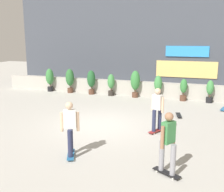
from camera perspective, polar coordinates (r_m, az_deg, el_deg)
name	(u,v)px	position (r m, az deg, el deg)	size (l,w,h in m)	color
ground_plane	(100,125)	(11.30, -2.48, -5.99)	(48.00, 48.00, 0.00)	#B2AFA8
planter_wall	(136,88)	(16.75, 5.01, 1.57)	(18.00, 0.40, 0.90)	#B2ADA3
building_backdrop	(150,41)	(20.37, 7.95, 11.30)	(20.00, 2.08, 6.50)	#424751
potted_plant_0	(50,78)	(18.50, -12.86, 3.66)	(0.52, 0.52, 1.51)	black
potted_plant_1	(70,79)	(17.76, -8.78, 3.56)	(0.53, 0.53, 1.54)	brown
potted_plant_2	(91,80)	(17.13, -4.36, 3.27)	(0.52, 0.52, 1.51)	brown
potted_plant_3	(111,84)	(16.68, -0.21, 2.61)	(0.43, 0.43, 1.33)	#2D2823
potted_plant_4	(135,82)	(16.22, 4.88, 2.98)	(0.56, 0.56, 1.60)	brown
potted_plant_5	(158,86)	(15.98, 9.59, 2.15)	(0.45, 0.45, 1.38)	#2D2823
potted_plant_6	(183,89)	(15.84, 14.70, 1.44)	(0.39, 0.39, 1.25)	brown
potted_plant_7	(210,91)	(15.80, 19.76, 1.08)	(0.39, 0.39, 1.24)	black
skater_mid_plaza	(168,141)	(7.17, 11.61, -9.18)	(0.79, 0.57, 1.70)	black
skater_far_right	(70,127)	(8.18, -8.77, -6.36)	(0.52, 0.81, 1.70)	#266699
skater_by_wall_right	(157,108)	(10.29, 9.43, -2.51)	(0.53, 0.81, 1.70)	maroon
skateboard_near_camera	(224,109)	(14.58, 22.27, -2.47)	(0.38, 0.82, 0.08)	#266699
skateboard_aside	(179,115)	(12.78, 13.75, -3.89)	(0.36, 0.82, 0.08)	black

